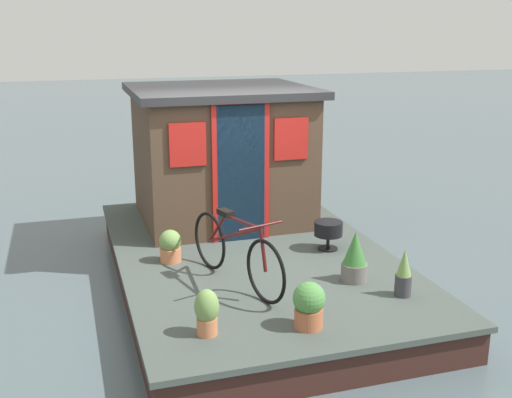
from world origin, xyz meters
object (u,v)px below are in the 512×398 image
at_px(potted_plant_ivy, 170,246).
at_px(potted_plant_rosemary, 207,312).
at_px(potted_plant_succulent, 355,258).
at_px(potted_plant_sage, 309,305).
at_px(houseboat_cabin, 221,153).
at_px(bicycle, 236,251).
at_px(charcoal_grill, 328,230).
at_px(potted_plant_lavender, 404,274).

bearing_deg(potted_plant_ivy, potted_plant_rosemary, -179.79).
bearing_deg(potted_plant_rosemary, potted_plant_succulent, -67.83).
xyz_separation_m(potted_plant_succulent, potted_plant_sage, (-0.85, 0.85, -0.04)).
bearing_deg(houseboat_cabin, bicycle, 169.35).
height_order(bicycle, potted_plant_sage, bicycle).
xyz_separation_m(houseboat_cabin, charcoal_grill, (-1.63, -0.90, -0.67)).
distance_m(bicycle, potted_plant_rosemary, 1.13).
relative_size(potted_plant_sage, charcoal_grill, 1.23).
distance_m(houseboat_cabin, potted_plant_rosemary, 3.51).
xyz_separation_m(potted_plant_succulent, potted_plant_ivy, (1.12, 1.76, -0.07)).
relative_size(bicycle, potted_plant_ivy, 4.42).
bearing_deg(potted_plant_succulent, potted_plant_lavender, -148.61).
bearing_deg(charcoal_grill, potted_plant_ivy, 85.06).
distance_m(bicycle, potted_plant_succulent, 1.25).
distance_m(potted_plant_succulent, charcoal_grill, 0.97).
bearing_deg(houseboat_cabin, potted_plant_lavender, -160.63).
xyz_separation_m(houseboat_cabin, potted_plant_sage, (-3.44, 0.07, -0.70)).
bearing_deg(bicycle, potted_plant_sage, -162.15).
height_order(potted_plant_lavender, charcoal_grill, potted_plant_lavender).
bearing_deg(potted_plant_sage, potted_plant_succulent, -45.17).
distance_m(potted_plant_rosemary, potted_plant_sage, 0.91).
height_order(potted_plant_rosemary, potted_plant_lavender, potted_plant_lavender).
bearing_deg(potted_plant_sage, bicycle, 17.85).
distance_m(bicycle, potted_plant_ivy, 1.02).
bearing_deg(bicycle, potted_plant_ivy, 32.59).
bearing_deg(charcoal_grill, potted_plant_succulent, 172.99).
relative_size(bicycle, potted_plant_sage, 3.87).
bearing_deg(potted_plant_lavender, houseboat_cabin, 19.37).
bearing_deg(houseboat_cabin, potted_plant_succulent, -163.16).
distance_m(potted_plant_succulent, potted_plant_sage, 1.21).
xyz_separation_m(potted_plant_succulent, charcoal_grill, (0.96, -0.12, -0.01)).
relative_size(bicycle, potted_plant_succulent, 3.06).
height_order(potted_plant_sage, potted_plant_ivy, potted_plant_sage).
bearing_deg(potted_plant_sage, houseboat_cabin, -1.19).
relative_size(houseboat_cabin, bicycle, 1.42).
xyz_separation_m(bicycle, charcoal_grill, (0.68, -1.34, -0.11)).
xyz_separation_m(bicycle, potted_plant_rosemary, (-0.99, 0.53, -0.15)).
bearing_deg(potted_plant_rosemary, houseboat_cabin, -16.34).
xyz_separation_m(potted_plant_rosemary, potted_plant_lavender, (0.22, -2.05, 0.02)).
relative_size(houseboat_cabin, potted_plant_lavender, 4.78).
relative_size(houseboat_cabin, potted_plant_rosemary, 5.59).
relative_size(potted_plant_rosemary, charcoal_grill, 1.21).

